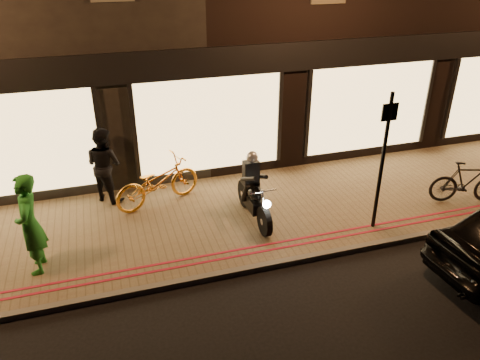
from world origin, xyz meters
name	(u,v)px	position (x,y,z in m)	size (l,w,h in m)	color
ground	(262,271)	(0.00, 0.00, 0.00)	(90.00, 90.00, 0.00)	black
sidewalk	(232,217)	(0.00, 2.00, 0.06)	(50.00, 4.00, 0.12)	brown
kerb_stone	(261,267)	(0.00, 0.05, 0.06)	(50.00, 0.14, 0.12)	#59544C
red_kerb_lines	(253,250)	(0.00, 0.55, 0.12)	(50.00, 0.26, 0.01)	maroon
motorcycle	(254,194)	(0.40, 1.72, 0.73)	(0.60, 1.94, 1.59)	black
sign_post	(383,156)	(2.79, 0.63, 1.80)	(0.35, 0.08, 3.00)	black
bicycle_gold	(158,182)	(-1.51, 3.04, 0.68)	(0.74, 2.12, 1.11)	orange
bicycle_dark	(467,182)	(5.44, 0.94, 0.64)	(0.49, 1.73, 1.04)	black
person_green	(30,225)	(-4.05, 1.19, 1.10)	(0.72, 0.47, 1.96)	#1F7422
person_dark	(104,164)	(-2.65, 3.63, 1.03)	(0.88, 0.69, 1.81)	black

